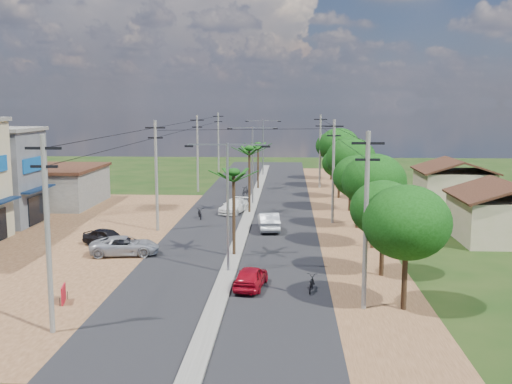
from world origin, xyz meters
TOP-DOWN VIEW (x-y plane):
  - ground at (0.00, 0.00)m, footprint 160.00×160.00m
  - road at (0.00, 15.00)m, footprint 12.00×110.00m
  - median at (0.00, 18.00)m, footprint 1.00×90.00m
  - dirt_lot_west at (-15.00, 8.00)m, footprint 18.00×46.00m
  - dirt_shoulder_east at (8.50, 15.00)m, footprint 5.00×90.00m
  - low_shed at (-21.00, 24.00)m, footprint 10.40×10.40m
  - house_east_near at (20.00, 10.00)m, footprint 7.60×7.50m
  - house_east_far at (21.00, 28.00)m, footprint 7.60×7.50m
  - tree_east_a at (9.50, -6.00)m, footprint 4.40×4.40m
  - tree_east_b at (9.30, 0.00)m, footprint 4.00×4.00m
  - tree_east_c at (9.70, 7.00)m, footprint 4.60×4.60m
  - tree_east_d at (9.40, 14.00)m, footprint 4.20×4.20m
  - tree_east_e at (9.60, 22.00)m, footprint 4.80×4.80m
  - tree_east_f at (9.20, 30.00)m, footprint 3.80×3.80m
  - tree_east_g at (9.80, 38.00)m, footprint 5.00×5.00m
  - tree_east_h at (9.50, 46.00)m, footprint 4.40×4.40m
  - palm_median_near at (0.00, 4.00)m, footprint 2.00×2.00m
  - palm_median_mid at (0.00, 20.00)m, footprint 2.00×2.00m
  - palm_median_far at (0.00, 36.00)m, footprint 2.00×2.00m
  - streetlight_near at (0.00, 0.00)m, footprint 5.10×0.18m
  - streetlight_mid at (0.00, 25.00)m, footprint 5.10×0.18m
  - streetlight_far at (0.00, 50.00)m, footprint 5.10×0.18m
  - utility_pole_w_a at (-7.00, -10.00)m, footprint 1.60×0.24m
  - utility_pole_w_b at (-7.00, 12.00)m, footprint 1.60×0.24m
  - utility_pole_w_c at (-7.00, 34.00)m, footprint 1.60×0.24m
  - utility_pole_w_d at (-7.00, 55.00)m, footprint 1.60×0.24m
  - utility_pole_e_a at (7.50, -6.00)m, footprint 1.60×0.24m
  - utility_pole_e_b at (7.50, 16.00)m, footprint 1.60×0.24m
  - utility_pole_e_c at (7.50, 38.00)m, footprint 1.60×0.24m
  - car_red_near at (1.58, -2.95)m, footprint 2.00×3.89m
  - car_silver_mid at (2.06, 12.61)m, footprint 2.04×4.65m
  - car_white_far at (-1.50, 20.28)m, footprint 2.97×4.76m
  - car_parked_silver at (-7.50, 3.97)m, footprint 4.95×2.83m
  - car_parked_dark at (-9.51, 6.52)m, footprint 4.04×2.88m
  - moto_rider_east at (4.94, -3.34)m, footprint 0.84×1.76m
  - moto_rider_west_a at (-4.29, 17.21)m, footprint 1.17×2.08m
  - moto_rider_west_b at (-1.20, 31.23)m, footprint 1.00×1.80m
  - roadside_sign at (-8.00, -6.00)m, footprint 0.33×1.15m

SIDE VIEW (x-z plane):
  - ground at x=0.00m, z-range 0.00..0.00m
  - dirt_shoulder_east at x=8.50m, z-range 0.00..0.03m
  - dirt_lot_west at x=-15.00m, z-range 0.00..0.04m
  - road at x=0.00m, z-range 0.00..0.04m
  - median at x=0.00m, z-range 0.00..0.18m
  - moto_rider_east at x=4.94m, z-range 0.00..0.89m
  - roadside_sign at x=-8.00m, z-range 0.00..0.97m
  - moto_rider_west_a at x=-4.29m, z-range 0.00..1.03m
  - moto_rider_west_b at x=-1.20m, z-range 0.00..1.04m
  - car_red_near at x=1.58m, z-range 0.00..1.27m
  - car_parked_dark at x=-9.51m, z-range 0.00..1.28m
  - car_white_far at x=-1.50m, z-range 0.00..1.29m
  - car_parked_silver at x=-7.50m, z-range 0.00..1.30m
  - car_silver_mid at x=2.06m, z-range 0.00..1.48m
  - low_shed at x=-21.00m, z-range -0.01..3.94m
  - house_east_near at x=20.00m, z-range 0.09..4.69m
  - house_east_far at x=21.00m, z-range 0.09..4.69m
  - tree_east_f at x=9.20m, z-range 1.13..6.64m
  - tree_east_b at x=9.30m, z-range 1.20..7.03m
  - tree_east_d at x=9.40m, z-range 1.27..7.41m
  - tree_east_a at x=9.50m, z-range 1.30..7.67m
  - tree_east_h at x=9.50m, z-range 1.38..7.90m
  - utility_pole_w_a at x=-7.00m, z-range 0.26..9.26m
  - utility_pole_w_b at x=-7.00m, z-range 0.26..9.26m
  - utility_pole_w_c at x=-7.00m, z-range 0.26..9.26m
  - utility_pole_w_d at x=-7.00m, z-range 0.26..9.26m
  - utility_pole_e_a at x=7.50m, z-range 0.26..9.26m
  - utility_pole_e_b at x=7.50m, z-range 0.26..9.26m
  - utility_pole_e_c at x=7.50m, z-range 0.26..9.26m
  - streetlight_near at x=0.00m, z-range 0.79..8.79m
  - streetlight_mid at x=0.00m, z-range 0.79..8.79m
  - streetlight_far at x=0.00m, z-range 0.79..8.79m
  - tree_east_c at x=9.70m, z-range 1.45..8.28m
  - tree_east_e at x=9.60m, z-range 1.52..8.66m
  - tree_east_g at x=9.80m, z-range 1.55..8.93m
  - palm_median_far at x=0.00m, z-range 2.34..8.19m
  - palm_median_near at x=0.00m, z-range 2.46..8.61m
  - palm_median_mid at x=0.00m, z-range 2.62..9.17m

